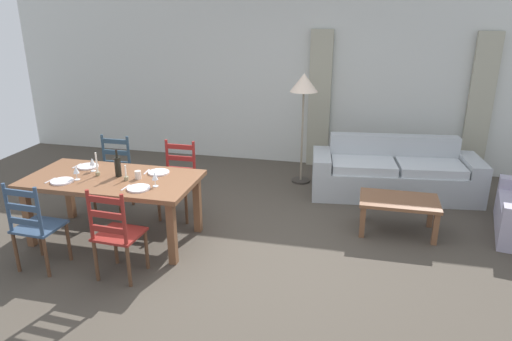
# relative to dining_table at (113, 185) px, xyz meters

# --- Properties ---
(ground_plane) EXTENTS (9.60, 9.60, 0.02)m
(ground_plane) POSITION_rel_dining_table_xyz_m (1.36, -0.01, -0.67)
(ground_plane) COLOR #463F35
(wall_far) EXTENTS (9.60, 0.16, 2.70)m
(wall_far) POSITION_rel_dining_table_xyz_m (1.36, 3.29, 0.69)
(wall_far) COLOR silver
(wall_far) RESTS_ON ground_plane
(curtain_panel_left) EXTENTS (0.35, 0.08, 2.20)m
(curtain_panel_left) POSITION_rel_dining_table_xyz_m (1.96, 3.15, 0.44)
(curtain_panel_left) COLOR #A6A28C
(curtain_panel_left) RESTS_ON ground_plane
(curtain_panel_right) EXTENTS (0.35, 0.08, 2.20)m
(curtain_panel_right) POSITION_rel_dining_table_xyz_m (4.36, 3.15, 0.44)
(curtain_panel_right) COLOR #A6A28C
(curtain_panel_right) RESTS_ON ground_plane
(dining_table) EXTENTS (1.90, 0.96, 0.75)m
(dining_table) POSITION_rel_dining_table_xyz_m (0.00, 0.00, 0.00)
(dining_table) COLOR brown
(dining_table) RESTS_ON ground_plane
(dining_chair_near_left) EXTENTS (0.44, 0.42, 0.96)m
(dining_chair_near_left) POSITION_rel_dining_table_xyz_m (-0.43, -0.78, -0.19)
(dining_chair_near_left) COLOR #2F445F
(dining_chair_near_left) RESTS_ON ground_plane
(dining_chair_near_right) EXTENTS (0.44, 0.42, 0.96)m
(dining_chair_near_right) POSITION_rel_dining_table_xyz_m (0.44, -0.75, -0.19)
(dining_chair_near_right) COLOR maroon
(dining_chair_near_right) RESTS_ON ground_plane
(dining_chair_far_left) EXTENTS (0.42, 0.40, 0.96)m
(dining_chair_far_left) POSITION_rel_dining_table_xyz_m (-0.45, 0.79, -0.19)
(dining_chair_far_left) COLOR #2D4559
(dining_chair_far_left) RESTS_ON ground_plane
(dining_chair_far_right) EXTENTS (0.42, 0.40, 0.96)m
(dining_chair_far_right) POSITION_rel_dining_table_xyz_m (0.46, 0.76, -0.19)
(dining_chair_far_right) COLOR maroon
(dining_chair_far_right) RESTS_ON ground_plane
(dinner_plate_near_left) EXTENTS (0.24, 0.24, 0.02)m
(dinner_plate_near_left) POSITION_rel_dining_table_xyz_m (-0.45, -0.25, 0.10)
(dinner_plate_near_left) COLOR white
(dinner_plate_near_left) RESTS_ON dining_table
(fork_near_left) EXTENTS (0.02, 0.17, 0.01)m
(fork_near_left) POSITION_rel_dining_table_xyz_m (-0.60, -0.25, 0.09)
(fork_near_left) COLOR silver
(fork_near_left) RESTS_ON dining_table
(dinner_plate_near_right) EXTENTS (0.24, 0.24, 0.02)m
(dinner_plate_near_right) POSITION_rel_dining_table_xyz_m (0.45, -0.25, 0.10)
(dinner_plate_near_right) COLOR white
(dinner_plate_near_right) RESTS_ON dining_table
(fork_near_right) EXTENTS (0.03, 0.17, 0.01)m
(fork_near_right) POSITION_rel_dining_table_xyz_m (0.30, -0.25, 0.09)
(fork_near_right) COLOR silver
(fork_near_right) RESTS_ON dining_table
(dinner_plate_far_left) EXTENTS (0.24, 0.24, 0.02)m
(dinner_plate_far_left) POSITION_rel_dining_table_xyz_m (-0.45, 0.25, 0.10)
(dinner_plate_far_left) COLOR white
(dinner_plate_far_left) RESTS_ON dining_table
(fork_far_left) EXTENTS (0.02, 0.17, 0.01)m
(fork_far_left) POSITION_rel_dining_table_xyz_m (-0.60, 0.25, 0.09)
(fork_far_left) COLOR silver
(fork_far_left) RESTS_ON dining_table
(dinner_plate_far_right) EXTENTS (0.24, 0.24, 0.02)m
(dinner_plate_far_right) POSITION_rel_dining_table_xyz_m (0.45, 0.25, 0.10)
(dinner_plate_far_right) COLOR white
(dinner_plate_far_right) RESTS_ON dining_table
(fork_far_right) EXTENTS (0.03, 0.17, 0.01)m
(fork_far_right) POSITION_rel_dining_table_xyz_m (0.30, 0.25, 0.09)
(fork_far_right) COLOR silver
(fork_far_right) RESTS_ON dining_table
(wine_bottle) EXTENTS (0.07, 0.07, 0.32)m
(wine_bottle) POSITION_rel_dining_table_xyz_m (0.06, 0.05, 0.20)
(wine_bottle) COLOR black
(wine_bottle) RESTS_ON dining_table
(wine_glass_near_left) EXTENTS (0.06, 0.06, 0.16)m
(wine_glass_near_left) POSITION_rel_dining_table_xyz_m (-0.33, -0.15, 0.20)
(wine_glass_near_left) COLOR white
(wine_glass_near_left) RESTS_ON dining_table
(wine_glass_near_right) EXTENTS (0.06, 0.06, 0.16)m
(wine_glass_near_right) POSITION_rel_dining_table_xyz_m (0.59, -0.14, 0.20)
(wine_glass_near_right) COLOR white
(wine_glass_near_right) RESTS_ON dining_table
(wine_glass_far_left) EXTENTS (0.06, 0.06, 0.16)m
(wine_glass_far_left) POSITION_rel_dining_table_xyz_m (-0.31, 0.14, 0.20)
(wine_glass_far_left) COLOR white
(wine_glass_far_left) RESTS_ON dining_table
(coffee_cup_primary) EXTENTS (0.07, 0.07, 0.09)m
(coffee_cup_primary) POSITION_rel_dining_table_xyz_m (0.30, 0.03, 0.13)
(coffee_cup_primary) COLOR beige
(coffee_cup_primary) RESTS_ON dining_table
(candle_tall) EXTENTS (0.05, 0.05, 0.27)m
(candle_tall) POSITION_rel_dining_table_xyz_m (-0.18, 0.02, 0.16)
(candle_tall) COLOR #998C66
(candle_tall) RESTS_ON dining_table
(candle_short) EXTENTS (0.05, 0.05, 0.17)m
(candle_short) POSITION_rel_dining_table_xyz_m (0.20, -0.04, 0.13)
(candle_short) COLOR #998C66
(candle_short) RESTS_ON dining_table
(couch) EXTENTS (2.36, 1.06, 0.80)m
(couch) POSITION_rel_dining_table_xyz_m (3.15, 2.12, -0.37)
(couch) COLOR #A8ADB1
(couch) RESTS_ON ground_plane
(coffee_table) EXTENTS (0.90, 0.56, 0.42)m
(coffee_table) POSITION_rel_dining_table_xyz_m (3.16, 0.90, -0.31)
(coffee_table) COLOR brown
(coffee_table) RESTS_ON ground_plane
(standing_lamp) EXTENTS (0.40, 0.40, 1.64)m
(standing_lamp) POSITION_rel_dining_table_xyz_m (1.81, 2.30, 0.75)
(standing_lamp) COLOR #332D28
(standing_lamp) RESTS_ON ground_plane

